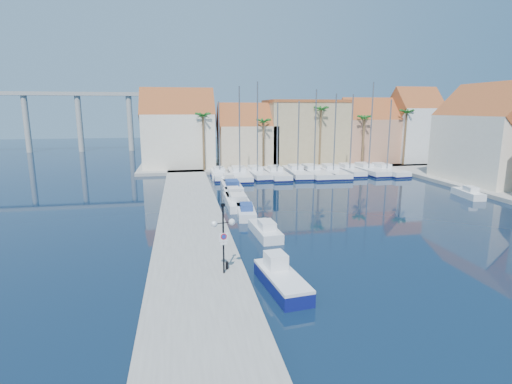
{
  "coord_description": "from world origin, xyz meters",
  "views": [
    {
      "loc": [
        -9.72,
        -23.93,
        10.39
      ],
      "look_at": [
        -3.15,
        10.88,
        3.0
      ],
      "focal_mm": 28.0,
      "sensor_mm": 36.0,
      "label": 1
    }
  ],
  "objects": [
    {
      "name": "ground",
      "position": [
        0.0,
        0.0,
        0.0
      ],
      "size": [
        260.0,
        260.0,
        0.0
      ],
      "primitive_type": "plane",
      "color": "black",
      "rests_on": "ground"
    },
    {
      "name": "quay_west",
      "position": [
        -9.0,
        13.5,
        0.25
      ],
      "size": [
        6.0,
        77.0,
        0.5
      ],
      "primitive_type": "cube",
      "color": "gray",
      "rests_on": "ground"
    },
    {
      "name": "shore_north",
      "position": [
        10.0,
        48.0,
        0.25
      ],
      "size": [
        54.0,
        16.0,
        0.5
      ],
      "primitive_type": "cube",
      "color": "gray",
      "rests_on": "ground"
    },
    {
      "name": "lamp_post",
      "position": [
        -7.39,
        -0.98,
        3.4
      ],
      "size": [
        1.48,
        0.63,
        4.41
      ],
      "rotation": [
        0.0,
        0.0,
        0.21
      ],
      "color": "black",
      "rests_on": "quay_west"
    },
    {
      "name": "bollard",
      "position": [
        -7.14,
        -0.4,
        0.75
      ],
      "size": [
        0.2,
        0.2,
        0.5
      ],
      "primitive_type": "cylinder",
      "color": "black",
      "rests_on": "quay_west"
    },
    {
      "name": "fishing_boat",
      "position": [
        -4.2,
        -2.66,
        0.62
      ],
      "size": [
        2.4,
        5.5,
        1.86
      ],
      "rotation": [
        0.0,
        0.0,
        0.12
      ],
      "color": "navy",
      "rests_on": "ground"
    },
    {
      "name": "motorboat_west_0",
      "position": [
        -3.05,
        7.22,
        0.51
      ],
      "size": [
        2.0,
        5.32,
        1.4
      ],
      "rotation": [
        0.0,
        0.0,
        0.06
      ],
      "color": "white",
      "rests_on": "ground"
    },
    {
      "name": "motorboat_west_1",
      "position": [
        -3.63,
        13.64,
        0.51
      ],
      "size": [
        2.11,
        5.31,
        1.4
      ],
      "rotation": [
        0.0,
        0.0,
        -0.09
      ],
      "color": "white",
      "rests_on": "ground"
    },
    {
      "name": "motorboat_west_2",
      "position": [
        -3.84,
        18.2,
        0.51
      ],
      "size": [
        2.52,
        7.49,
        1.4
      ],
      "rotation": [
        0.0,
        0.0,
        -0.02
      ],
      "color": "white",
      "rests_on": "ground"
    },
    {
      "name": "motorboat_west_3",
      "position": [
        -3.81,
        21.95,
        0.51
      ],
      "size": [
        2.05,
        6.01,
        1.4
      ],
      "rotation": [
        0.0,
        0.0,
        -0.02
      ],
      "color": "white",
      "rests_on": "ground"
    },
    {
      "name": "motorboat_west_4",
      "position": [
        -3.36,
        26.91,
        0.51
      ],
      "size": [
        2.36,
        7.16,
        1.4
      ],
      "rotation": [
        0.0,
        0.0,
        -0.01
      ],
      "color": "white",
      "rests_on": "ground"
    },
    {
      "name": "motorboat_west_5",
      "position": [
        -3.26,
        31.97,
        0.51
      ],
      "size": [
        2.08,
        5.97,
        1.4
      ],
      "rotation": [
        0.0,
        0.0,
        0.03
      ],
      "color": "white",
      "rests_on": "ground"
    },
    {
      "name": "motorboat_west_6",
      "position": [
        -4.0,
        37.41,
        0.51
      ],
      "size": [
        2.6,
        7.19,
        1.4
      ],
      "rotation": [
        0.0,
        0.0,
        -0.05
      ],
      "color": "white",
      "rests_on": "ground"
    },
    {
      "name": "motorboat_east_1",
      "position": [
        23.99,
        17.27,
        0.51
      ],
      "size": [
        2.2,
        5.06,
        1.4
      ],
      "rotation": [
        0.0,
        0.0,
        -0.13
      ],
      "color": "white",
      "rests_on": "ground"
    },
    {
      "name": "sailboat_0",
      "position": [
        -4.02,
        36.43,
        0.59
      ],
      "size": [
        2.44,
        8.78,
        11.48
      ],
      "rotation": [
        0.0,
        0.0,
        0.01
      ],
      "color": "white",
      "rests_on": "ground"
    },
    {
      "name": "sailboat_1",
      "position": [
        -1.0,
        35.95,
        0.58
      ],
      "size": [
        3.41,
        11.26,
        13.66
      ],
      "rotation": [
        0.0,
        0.0,
        -0.04
      ],
      "color": "white",
      "rests_on": "ground"
    },
    {
      "name": "sailboat_2",
      "position": [
        1.78,
        36.51,
        0.62
      ],
      "size": [
        3.22,
        9.78,
        14.37
      ],
      "rotation": [
        0.0,
        0.0,
        0.07
      ],
      "color": "white",
      "rests_on": "ground"
    },
    {
      "name": "sailboat_3",
      "position": [
        4.72,
        35.62,
        0.57
      ],
      "size": [
        2.97,
        10.44,
        11.37
      ],
      "rotation": [
        0.0,
        0.0,
        -0.02
      ],
      "color": "white",
      "rests_on": "ground"
    },
    {
      "name": "sailboat_4",
      "position": [
        8.22,
        36.26,
        0.57
      ],
      "size": [
        3.45,
        10.75,
        11.59
      ],
      "rotation": [
        0.0,
        0.0,
        -0.06
      ],
      "color": "white",
      "rests_on": "ground"
    },
    {
      "name": "sailboat_5",
      "position": [
        10.75,
        35.95,
        0.57
      ],
      "size": [
        3.32,
        11.64,
        13.3
      ],
      "rotation": [
        0.0,
        0.0,
        0.02
      ],
      "color": "white",
      "rests_on": "ground"
    },
    {
      "name": "sailboat_6",
      "position": [
        13.9,
        35.67,
        0.57
      ],
      "size": [
        3.59,
        11.24,
        12.69
      ],
      "rotation": [
        0.0,
        0.0,
        -0.06
      ],
      "color": "white",
      "rests_on": "ground"
    },
    {
      "name": "sailboat_7",
      "position": [
        16.97,
        36.37,
        0.61
      ],
      "size": [
        2.49,
        8.91,
        12.64
      ],
      "rotation": [
        0.0,
        0.0,
        0.02
      ],
      "color": "white",
      "rests_on": "ground"
    },
    {
      "name": "sailboat_8",
      "position": [
        20.2,
        36.4,
        0.6
      ],
      "size": [
        3.32,
        10.64,
        14.52
      ],
      "rotation": [
        0.0,
        0.0,
        0.05
      ],
      "color": "white",
      "rests_on": "ground"
    },
    {
      "name": "sailboat_9",
      "position": [
        22.94,
        35.56,
        0.57
      ],
      "size": [
        3.51,
        10.58,
        11.85
      ],
      "rotation": [
        0.0,
        0.0,
        0.07
      ],
      "color": "white",
      "rests_on": "ground"
    },
    {
      "name": "building_0",
      "position": [
        -10.0,
        47.0,
        6.52
      ],
      "size": [
        12.3,
        9.0,
        13.5
      ],
      "color": "beige",
      "rests_on": "shore_north"
    },
    {
      "name": "building_1",
      "position": [
        2.0,
        47.0,
        5.3
      ],
      "size": [
        10.3,
        8.0,
        11.0
      ],
      "color": "#C6AC8B",
      "rests_on": "shore_north"
    },
    {
      "name": "building_2",
      "position": [
        13.0,
        48.0,
        6.26
      ],
      "size": [
        14.2,
        10.2,
        11.5
      ],
      "color": "tan",
      "rests_on": "shore_north"
    },
    {
      "name": "building_3",
      "position": [
        25.0,
        47.0,
        5.86
      ],
      "size": [
        10.3,
        8.0,
        12.0
      ],
      "color": "tan",
      "rests_on": "shore_north"
    },
    {
      "name": "building_4",
      "position": [
        34.0,
        46.0,
        6.97
      ],
      "size": [
        8.3,
        8.0,
        14.0
      ],
      "color": "white",
      "rests_on": "shore_north"
    },
    {
      "name": "building_6",
      "position": [
        32.0,
        24.0,
        6.52
      ],
      "size": [
        9.0,
        14.3,
        13.5
      ],
      "color": "beige",
      "rests_on": "shore_east"
    },
    {
      "name": "palm_0",
      "position": [
        -6.0,
        42.0,
        9.08
      ],
      "size": [
        2.6,
        2.6,
        10.15
      ],
      "color": "brown",
      "rests_on": "shore_north"
    },
    {
      "name": "palm_1",
      "position": [
        4.0,
        42.0,
        8.14
      ],
      "size": [
        2.6,
        2.6,
        9.15
      ],
      "color": "brown",
      "rests_on": "shore_north"
    },
    {
      "name": "palm_2",
      "position": [
        14.0,
        42.0,
        10.02
      ],
      "size": [
        2.6,
        2.6,
        11.15
      ],
      "color": "brown",
      "rests_on": "shore_north"
    },
    {
      "name": "palm_3",
      "position": [
        22.0,
        42.0,
        8.61
      ],
      "size": [
        2.6,
        2.6,
        9.65
      ],
      "color": "brown",
      "rests_on": "shore_north"
    },
    {
      "name": "palm_4",
      "position": [
        30.0,
        42.0,
        9.55
      ],
      "size": [
        2.6,
        2.6,
        10.65
      ],
      "color": "brown",
      "rests_on": "shore_north"
    },
    {
      "name": "viaduct",
      "position": [
        -39.07,
        82.0,
        10.25
      ],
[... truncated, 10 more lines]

